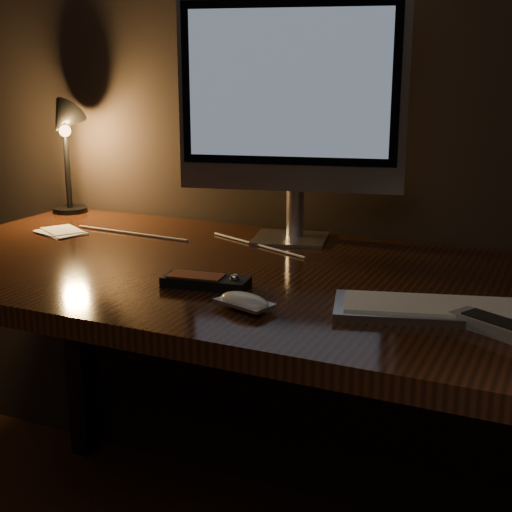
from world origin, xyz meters
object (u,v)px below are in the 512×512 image
at_px(desk, 280,322).
at_px(desk_lamp, 65,136).
at_px(monitor, 291,101).
at_px(media_remote, 206,281).
at_px(keyboard, 482,311).
at_px(tv_remote, 511,331).
at_px(mouse, 245,304).

distance_m(desk, desk_lamp, 0.83).
bearing_deg(monitor, media_remote, -103.42).
height_order(keyboard, tv_remote, tv_remote).
distance_m(tv_remote, desk_lamp, 1.30).
height_order(keyboard, mouse, mouse).
xyz_separation_m(desk, monitor, (-0.06, 0.19, 0.45)).
xyz_separation_m(monitor, desk_lamp, (-0.66, 0.03, -0.11)).
distance_m(mouse, media_remote, 0.14).
xyz_separation_m(monitor, media_remote, (-0.00, -0.40, -0.31)).
bearing_deg(keyboard, tv_remote, -72.70).
relative_size(mouse, desk_lamp, 0.31).
xyz_separation_m(desk, mouse, (0.06, -0.29, 0.14)).
xyz_separation_m(keyboard, tv_remote, (0.05, -0.08, 0.00)).
xyz_separation_m(desk, media_remote, (-0.06, -0.21, 0.14)).
distance_m(desk, mouse, 0.33).
bearing_deg(desk_lamp, mouse, -48.21).
relative_size(mouse, media_remote, 0.59).
relative_size(keyboard, tv_remote, 2.47).
bearing_deg(desk_lamp, tv_remote, -36.03).
relative_size(media_remote, tv_remote, 0.87).
bearing_deg(media_remote, desk, 65.71).
relative_size(tv_remote, desk_lamp, 0.61).
distance_m(monitor, tv_remote, 0.75).
bearing_deg(mouse, desk_lamp, 163.72).
relative_size(mouse, tv_remote, 0.51).
bearing_deg(keyboard, monitor, 127.97).
height_order(mouse, desk_lamp, desk_lamp).
height_order(keyboard, media_remote, media_remote).
relative_size(monitor, tv_remote, 2.79).
relative_size(desk, desk_lamp, 5.06).
height_order(desk, monitor, monitor).
xyz_separation_m(monitor, mouse, (0.12, -0.48, -0.31)).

